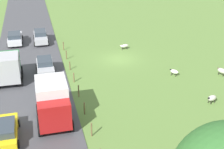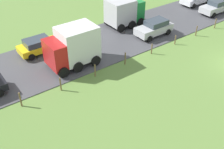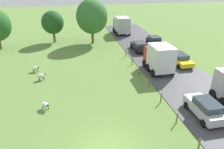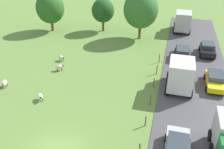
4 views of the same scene
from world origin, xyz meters
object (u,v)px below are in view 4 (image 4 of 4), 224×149
object	(u,v)px
sheep_0	(4,83)
tree_0	(50,8)
tree_1	(141,10)
car_4	(208,49)
car_2	(178,148)
truck_0	(181,74)
sheep_4	(60,67)
truck_1	(183,21)
car_5	(215,80)
car_1	(182,52)
sheep_1	(61,58)
tree_2	(103,11)
sheep_2	(40,96)

from	to	relation	value
sheep_0	tree_0	size ratio (longest dim) A/B	0.18
tree_1	car_4	xyz separation A→B (m)	(10.46, -3.94, -3.92)
tree_1	car_2	distance (m)	25.61
sheep_0	tree_0	world-z (taller)	tree_0
truck_0	car_2	size ratio (longest dim) A/B	1.08
sheep_4	truck_1	world-z (taller)	truck_1
tree_0	tree_1	distance (m)	15.80
car_2	car_5	distance (m)	12.22
tree_0	car_1	xyz separation A→B (m)	(22.76, -5.79, -3.21)
sheep_0	truck_1	size ratio (longest dim) A/B	0.25
sheep_1	car_4	bearing A→B (deg)	20.55
truck_0	car_4	world-z (taller)	truck_0
tree_0	car_1	world-z (taller)	tree_0
sheep_1	sheep_4	distance (m)	2.78
sheep_4	car_5	distance (m)	18.65
tree_2	truck_1	distance (m)	14.16
sheep_1	tree_1	world-z (taller)	tree_1
tree_0	truck_1	size ratio (longest dim) A/B	1.40
truck_1	car_1	distance (m)	11.37
tree_2	truck_1	world-z (taller)	tree_2
sheep_4	sheep_2	bearing A→B (deg)	-82.06
car_5	sheep_2	bearing A→B (deg)	-157.06
truck_0	truck_1	size ratio (longest dim) A/B	0.94
sheep_2	tree_0	bearing A→B (deg)	113.52
car_1	tree_1	bearing A→B (deg)	139.40
car_4	sheep_0	bearing A→B (deg)	-146.43
tree_1	car_1	world-z (taller)	tree_1
car_4	car_2	bearing A→B (deg)	-99.98
tree_2	car_1	size ratio (longest dim) A/B	1.31
tree_1	car_5	distance (m)	17.10
sheep_2	truck_0	size ratio (longest dim) A/B	0.23
tree_2	car_4	bearing A→B (deg)	-19.06
sheep_4	car_1	size ratio (longest dim) A/B	0.26
sheep_0	car_2	distance (m)	19.84
sheep_0	car_2	size ratio (longest dim) A/B	0.29
sheep_0	car_5	world-z (taller)	car_5
sheep_0	tree_0	bearing A→B (deg)	100.65
truck_1	car_1	bearing A→B (deg)	-88.97
sheep_4	tree_2	size ratio (longest dim) A/B	0.20
tree_1	car_5	size ratio (longest dim) A/B	1.81
tree_0	truck_0	xyz separation A→B (m)	(22.53, -14.15, -2.13)
car_1	car_2	xyz separation A→B (m)	(-0.12, -18.38, 0.07)
sheep_0	car_5	distance (m)	23.75
car_5	sheep_4	bearing A→B (deg)	-176.78
truck_1	sheep_0	bearing A→B (deg)	-128.01
car_5	truck_0	bearing A→B (deg)	-158.03
sheep_4	car_1	xyz separation A→B (m)	(14.92, 7.82, 0.33)
sheep_2	car_1	xyz separation A→B (m)	(14.02, 14.27, 0.38)
tree_0	car_2	size ratio (longest dim) A/B	1.59
truck_1	car_1	xyz separation A→B (m)	(0.20, -11.31, -1.07)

